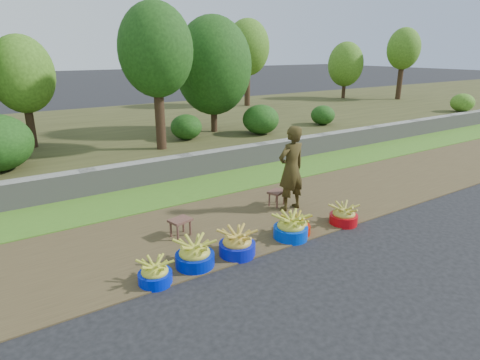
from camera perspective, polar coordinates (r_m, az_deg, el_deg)
ground_plane at (r=6.47m, az=8.54°, el=-8.92°), size 120.00×120.00×0.00m
dirt_shoulder at (r=7.34m, az=2.07°, el=-5.22°), size 80.00×2.50×0.02m
grass_verge at (r=8.94m, az=-5.33°, el=-0.90°), size 80.00×1.50×0.04m
retaining_wall at (r=9.59m, az=-7.77°, el=1.93°), size 80.00×0.35×0.55m
earth_bank at (r=14.07m, az=-16.54°, el=6.41°), size 80.00×10.00×0.50m
basin_a at (r=5.45m, az=-12.01°, el=-12.84°), size 0.44×0.44×0.33m
basin_b at (r=5.72m, az=-6.46°, el=-10.52°), size 0.55×0.55×0.41m
basin_c at (r=5.99m, az=-0.41°, el=-9.07°), size 0.54×0.54×0.40m
basin_d at (r=6.54m, az=7.23°, el=-6.73°), size 0.56×0.56×0.42m
basin_e at (r=6.69m, az=8.03°, el=-6.47°), size 0.46×0.46×0.34m
basin_f at (r=7.24m, az=14.53°, el=-4.88°), size 0.49×0.49×0.36m
stool_left at (r=6.56m, az=-8.49°, el=-6.00°), size 0.39×0.33×0.30m
stool_right at (r=7.79m, az=5.27°, el=-1.96°), size 0.40×0.35×0.29m
vendor_woman at (r=7.46m, az=7.29°, el=1.61°), size 0.60×0.41×1.60m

